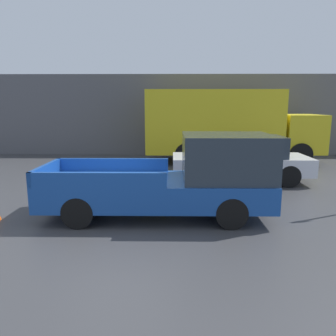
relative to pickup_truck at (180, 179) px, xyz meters
name	(u,v)px	position (x,y,z in m)	size (l,w,h in m)	color
ground_plane	(113,220)	(-1.63, -0.35, -0.95)	(60.00, 60.00, 0.00)	#3D3D3F
building_wall	(146,115)	(-1.63, 10.38, 1.24)	(28.00, 0.15, 4.38)	#56565B
pickup_truck	(180,179)	(0.00, 0.00, 0.00)	(5.58, 2.04, 2.05)	#194799
car	(241,159)	(2.31, 3.74, -0.10)	(4.83, 1.91, 1.66)	silver
delivery_truck	(225,124)	(2.35, 7.92, 0.90)	(8.23, 2.60, 3.42)	gold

